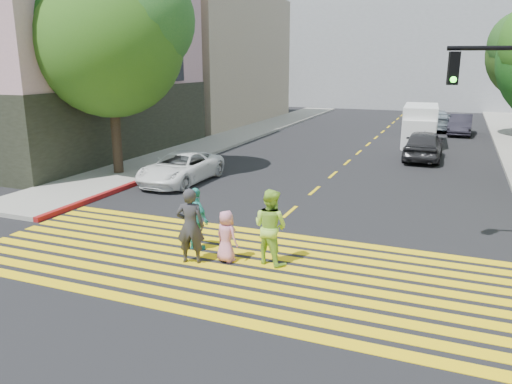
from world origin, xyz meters
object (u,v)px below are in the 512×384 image
Objects in this scene: pedestrian_woman at (270,227)px; white_van at (420,127)px; tree_left at (111,35)px; dark_car_parked at (460,124)px; dark_car_near at (424,145)px; silver_car at (436,120)px; white_sedan at (181,168)px; pedestrian_extra at (196,219)px; pedestrian_man at (190,226)px; pedestrian_child at (226,236)px.

pedestrian_woman is 0.37× the size of white_van.
dark_car_parked is (13.55, 19.10, -5.16)m from tree_left.
dark_car_near reaches higher than silver_car.
white_sedan is at bearing 45.20° from dark_car_near.
white_sedan is 0.99× the size of dark_car_near.
dark_car_parked is (6.26, 25.68, -0.15)m from pedestrian_extra.
pedestrian_extra is (-0.30, 0.81, -0.11)m from pedestrian_man.
silver_car is (0.00, 12.31, -0.04)m from dark_car_near.
dark_car_near is 0.89× the size of silver_car.
pedestrian_child is at bearing -51.28° from white_sedan.
silver_car is (3.51, 28.03, 0.07)m from pedestrian_child.
white_van is at bearing -78.37° from pedestrian_child.
tree_left reaches higher than white_van.
pedestrian_extra is 0.40× the size of dark_car_parked.
tree_left is 12.08m from pedestrian_child.
white_van is at bearing -83.17° from dark_car_near.
tree_left is 1.97× the size of white_sedan.
white_van is at bearing -109.97° from dark_car_parked.
pedestrian_woman is at bearing -157.96° from pedestrian_extra.
white_van reaches higher than pedestrian_child.
dark_car_near is at bearing -86.25° from white_van.
silver_car is (4.29, 28.42, -0.22)m from pedestrian_man.
dark_car_near is (3.51, 15.72, 0.11)m from pedestrian_child.
white_sedan is at bearing -116.97° from dark_car_parked.
white_sedan is (3.07, -0.15, -5.23)m from tree_left.
dark_car_near is 1.07× the size of dark_car_parked.
pedestrian_woman reaches higher than pedestrian_extra.
dark_car_near is 4.75m from white_van.
pedestrian_man is 0.45× the size of dark_car_parked.
pedestrian_man reaches higher than dark_car_near.
pedestrian_man is at bearing -57.00° from white_sedan.
white_van is (4.02, 20.00, 0.27)m from pedestrian_extra.
pedestrian_man is 1.13× the size of pedestrian_extra.
pedestrian_extra is 20.41m from white_van.
pedestrian_man is 1.01× the size of pedestrian_woman.
tree_left is 4.65× the size of pedestrian_woman.
white_van is at bearing -78.74° from pedestrian_woman.
tree_left is 1.74× the size of silver_car.
silver_car reaches higher than dark_car_parked.
pedestrian_extra is at bearing -87.60° from pedestrian_man.
pedestrian_man reaches higher than white_sedan.
white_van is at bearing -76.01° from pedestrian_extra.
pedestrian_woman reaches higher than dark_car_near.
pedestrian_man is 0.38× the size of white_van.
dark_car_parked is (4.16, 25.80, -0.25)m from pedestrian_woman.
tree_left reaches higher than pedestrian_child.
white_van is (-0.57, -7.61, 0.38)m from silver_car.
white_van is (2.95, 20.43, 0.45)m from pedestrian_child.
pedestrian_child is at bearing -101.32° from white_van.
pedestrian_child is 8.65m from white_sedan.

